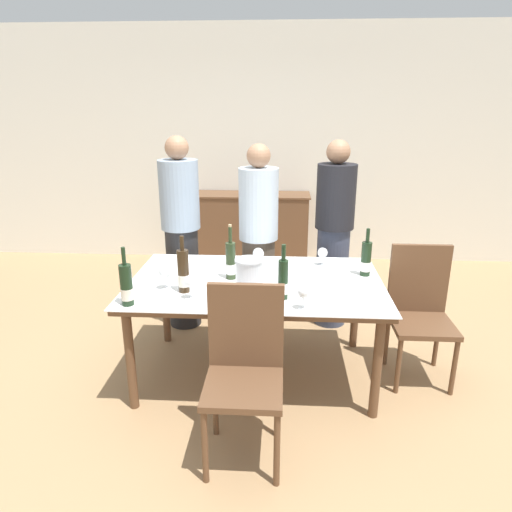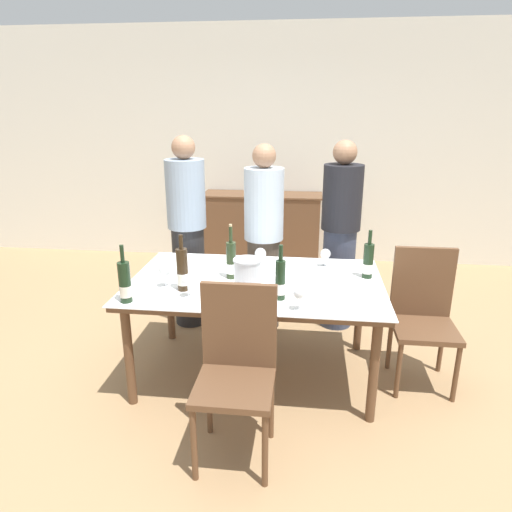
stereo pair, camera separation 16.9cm
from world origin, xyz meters
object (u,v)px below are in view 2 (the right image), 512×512
object	(u,v)px
chair_near_front	(237,362)
person_host	(188,234)
wine_glass_0	(253,270)
wine_glass_1	(299,294)
dining_table	(256,289)
sideboard_cabinet	(262,229)
wine_bottle_0	(231,261)
wine_bottle_1	(182,271)
ice_bucket	(248,274)
wine_glass_4	(261,254)
wine_bottle_2	(280,281)
wine_glass_2	(188,281)
wine_glass_5	(325,254)
chair_right_end	(423,309)
person_guest_left	(264,240)
wine_bottle_4	(368,262)
wine_bottle_3	(125,283)
person_guest_right	(340,237)
wine_glass_3	(165,271)

from	to	relation	value
chair_near_front	person_host	size ratio (longest dim) A/B	0.59
wine_glass_0	wine_glass_1	size ratio (longest dim) A/B	0.92
dining_table	sideboard_cabinet	bearing A→B (deg)	94.99
wine_bottle_0	wine_bottle_1	distance (m)	0.38
ice_bucket	wine_glass_4	bearing A→B (deg)	85.38
wine_bottle_2	wine_glass_2	bearing A→B (deg)	-176.34
wine_glass_1	wine_glass_4	xyz separation A→B (m)	(-0.30, 0.72, 0.00)
wine_glass_5	chair_right_end	size ratio (longest dim) A/B	0.14
chair_right_end	person_guest_left	distance (m)	1.40
wine_bottle_4	wine_glass_2	world-z (taller)	wine_bottle_4
dining_table	wine_bottle_0	world-z (taller)	wine_bottle_0
sideboard_cabinet	wine_bottle_3	distance (m)	3.01
wine_bottle_1	wine_bottle_3	xyz separation A→B (m)	(-0.30, -0.22, -0.01)
wine_bottle_1	ice_bucket	bearing A→B (deg)	4.47
wine_glass_0	wine_glass_5	world-z (taller)	wine_glass_5
ice_bucket	person_guest_right	bearing A→B (deg)	58.66
wine_glass_1	wine_glass_2	xyz separation A→B (m)	(-0.70, 0.11, 0.01)
sideboard_cabinet	person_guest_right	bearing A→B (deg)	-62.42
sideboard_cabinet	wine_glass_3	size ratio (longest dim) A/B	8.89
chair_near_front	wine_glass_0	bearing A→B (deg)	89.99
wine_glass_0	chair_right_end	distance (m)	1.22
sideboard_cabinet	wine_glass_4	xyz separation A→B (m)	(0.22, -2.21, 0.40)
wine_glass_5	wine_bottle_4	bearing A→B (deg)	-34.75
dining_table	wine_glass_5	distance (m)	0.62
ice_bucket	chair_near_front	world-z (taller)	chair_near_front
wine_glass_0	wine_glass_4	size ratio (longest dim) A/B	0.89
wine_bottle_0	person_host	xyz separation A→B (m)	(-0.51, 0.75, -0.03)
wine_glass_3	person_guest_left	bearing A→B (deg)	59.84
person_guest_left	wine_glass_2	bearing A→B (deg)	-108.17
wine_bottle_0	wine_glass_5	bearing A→B (deg)	25.95
wine_bottle_2	wine_bottle_4	distance (m)	0.74
wine_bottle_4	chair_near_front	distance (m)	1.25
wine_bottle_2	wine_glass_3	distance (m)	0.78
wine_glass_0	person_guest_left	size ratio (longest dim) A/B	0.08
wine_glass_5	chair_near_front	world-z (taller)	chair_near_front
sideboard_cabinet	wine_glass_1	bearing A→B (deg)	-79.84
wine_glass_3	wine_bottle_0	bearing A→B (deg)	27.64
person_guest_right	sideboard_cabinet	bearing A→B (deg)	117.58
wine_bottle_4	wine_glass_5	bearing A→B (deg)	145.25
wine_glass_4	wine_bottle_3	bearing A→B (deg)	-136.39
wine_bottle_0	wine_bottle_4	size ratio (longest dim) A/B	1.13
ice_bucket	chair_near_front	bearing A→B (deg)	-88.32
wine_glass_3	person_host	size ratio (longest dim) A/B	0.10
wine_bottle_2	wine_bottle_3	distance (m)	0.95
chair_near_front	person_host	xyz separation A→B (m)	(-0.67, 1.55, 0.28)
wine_bottle_0	person_guest_right	xyz separation A→B (m)	(0.80, 0.85, -0.04)
wine_bottle_3	wine_bottle_4	xyz separation A→B (m)	(1.52, 0.60, -0.00)
dining_table	person_guest_left	distance (m)	0.80
wine_bottle_1	wine_glass_2	distance (m)	0.13
wine_bottle_0	chair_near_front	size ratio (longest dim) A/B	0.40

